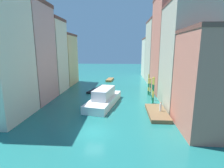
% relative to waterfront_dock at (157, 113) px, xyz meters
% --- Properties ---
extents(ground_plane, '(154.00, 154.00, 0.00)m').
position_rel_waterfront_dock_xyz_m(ground_plane, '(-9.19, 17.85, -0.29)').
color(ground_plane, '#1E6B66').
extents(building_left_1, '(7.74, 8.90, 19.24)m').
position_rel_waterfront_dock_xyz_m(building_left_1, '(-23.99, 5.90, 9.35)').
color(building_left_1, tan).
rests_on(building_left_1, ground).
extents(building_left_2, '(7.74, 7.45, 17.57)m').
position_rel_waterfront_dock_xyz_m(building_left_2, '(-23.99, 14.39, 8.51)').
color(building_left_2, beige).
rests_on(building_left_2, ground).
extents(building_left_3, '(7.74, 9.45, 14.72)m').
position_rel_waterfront_dock_xyz_m(building_left_3, '(-23.99, 23.25, 7.08)').
color(building_left_3, '#DBB77A').
rests_on(building_left_3, ground).
extents(building_right_0, '(7.74, 8.34, 12.94)m').
position_rel_waterfront_dock_xyz_m(building_right_0, '(5.60, -5.01, 6.19)').
color(building_right_0, '#C6705B').
rests_on(building_right_0, ground).
extents(building_right_1, '(7.74, 10.15, 18.22)m').
position_rel_waterfront_dock_xyz_m(building_right_1, '(5.60, 4.43, 8.83)').
color(building_right_1, '#BCB299').
rests_on(building_right_1, ground).
extents(building_right_2, '(7.74, 11.35, 22.41)m').
position_rel_waterfront_dock_xyz_m(building_right_2, '(5.60, 15.30, 10.93)').
color(building_right_2, '#C6705B').
rests_on(building_right_2, ground).
extents(building_right_3, '(7.74, 12.02, 18.92)m').
position_rel_waterfront_dock_xyz_m(building_right_3, '(5.60, 27.35, 9.18)').
color(building_right_3, '#BCB299').
rests_on(building_right_3, ground).
extents(building_right_4, '(7.74, 10.65, 14.36)m').
position_rel_waterfront_dock_xyz_m(building_right_4, '(5.60, 38.84, 6.90)').
color(building_right_4, beige).
rests_on(building_right_4, ground).
extents(waterfront_dock, '(3.01, 7.39, 0.58)m').
position_rel_waterfront_dock_xyz_m(waterfront_dock, '(0.00, 0.00, 0.00)').
color(waterfront_dock, brown).
rests_on(waterfront_dock, ground).
extents(person_on_dock, '(0.36, 0.36, 1.54)m').
position_rel_waterfront_dock_xyz_m(person_on_dock, '(0.52, 0.08, 1.00)').
color(person_on_dock, white).
rests_on(person_on_dock, waterfront_dock).
extents(mooring_pole_0, '(0.34, 0.34, 5.27)m').
position_rel_waterfront_dock_xyz_m(mooring_pole_0, '(0.27, 5.70, 2.40)').
color(mooring_pole_0, '#197247').
rests_on(mooring_pole_0, ground).
extents(mooring_pole_1, '(0.34, 0.34, 4.77)m').
position_rel_waterfront_dock_xyz_m(mooring_pole_1, '(0.51, 7.94, 2.15)').
color(mooring_pole_1, '#197247').
rests_on(mooring_pole_1, ground).
extents(mooring_pole_2, '(0.30, 0.30, 4.07)m').
position_rel_waterfront_dock_xyz_m(mooring_pole_2, '(0.55, 11.12, 1.80)').
color(mooring_pole_2, '#197247').
rests_on(mooring_pole_2, ground).
extents(mooring_pole_3, '(0.39, 0.39, 3.86)m').
position_rel_waterfront_dock_xyz_m(mooring_pole_3, '(0.34, 12.31, 1.70)').
color(mooring_pole_3, '#197247').
rests_on(mooring_pole_3, ground).
extents(mooring_pole_4, '(0.28, 0.28, 4.47)m').
position_rel_waterfront_dock_xyz_m(mooring_pole_4, '(0.64, 14.71, 1.99)').
color(mooring_pole_4, '#197247').
rests_on(mooring_pole_4, ground).
extents(vaporetto_white, '(6.27, 12.56, 3.18)m').
position_rel_waterfront_dock_xyz_m(vaporetto_white, '(-9.17, 4.49, 0.90)').
color(vaporetto_white, white).
rests_on(vaporetto_white, ground).
extents(gondola_black, '(3.75, 9.50, 0.36)m').
position_rel_waterfront_dock_xyz_m(gondola_black, '(-12.46, 16.61, -0.11)').
color(gondola_black, black).
rests_on(gondola_black, ground).
extents(motorboat_0, '(2.43, 5.69, 0.61)m').
position_rel_waterfront_dock_xyz_m(motorboat_0, '(-10.03, 29.30, 0.02)').
color(motorboat_0, olive).
rests_on(motorboat_0, ground).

